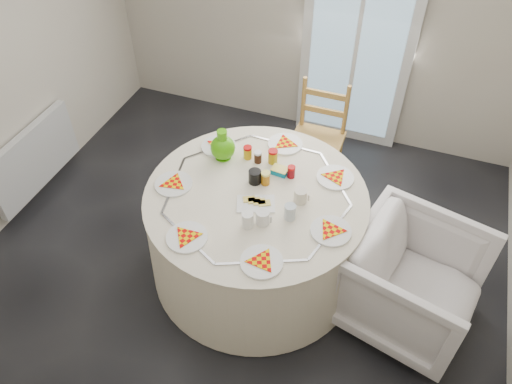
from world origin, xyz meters
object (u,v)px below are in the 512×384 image
(radiator, at_px, (34,159))
(table, at_px, (256,233))
(armchair, at_px, (412,282))
(wooden_chair, at_px, (316,141))
(green_pitcher, at_px, (223,147))

(radiator, distance_m, table, 2.08)
(radiator, distance_m, armchair, 3.22)
(wooden_chair, relative_size, armchair, 1.14)
(radiator, bearing_deg, green_pitcher, 5.28)
(radiator, distance_m, green_pitcher, 1.79)
(armchair, xyz_separation_m, green_pitcher, (-1.50, 0.34, 0.48))
(table, relative_size, green_pitcher, 6.76)
(table, xyz_separation_m, green_pitcher, (-0.36, 0.28, 0.49))
(armchair, distance_m, green_pitcher, 1.61)
(armchair, height_order, green_pitcher, green_pitcher)
(table, bearing_deg, radiator, 176.57)
(wooden_chair, relative_size, green_pitcher, 4.14)
(radiator, height_order, wooden_chair, wooden_chair)
(table, bearing_deg, wooden_chair, 81.82)
(radiator, bearing_deg, wooden_chair, 23.19)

